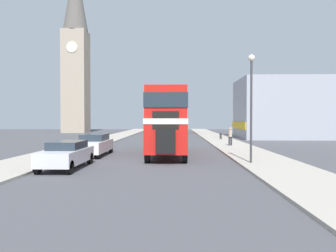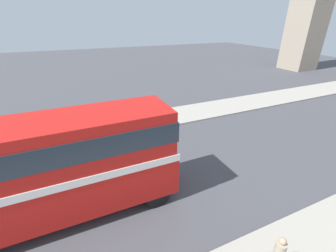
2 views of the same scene
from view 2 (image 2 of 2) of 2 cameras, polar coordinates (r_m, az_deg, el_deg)
double_decker_bus at (r=9.65m, az=-30.21°, el=-9.17°), size 2.44×10.66×4.37m
car_parked_mid at (r=14.98m, az=-30.51°, el=-5.24°), size 1.72×4.64×1.46m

